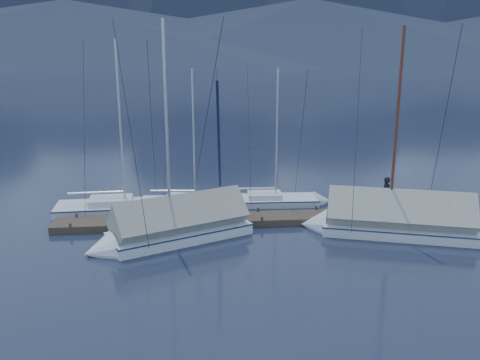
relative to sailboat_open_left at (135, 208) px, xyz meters
name	(u,v)px	position (x,y,z in m)	size (l,w,h in m)	color
ground	(244,238)	(5.34, -4.45, -0.17)	(1000.00, 1000.00, 0.00)	black
dock	(240,221)	(5.34, -2.45, -0.06)	(18.00, 1.50, 0.54)	#382D23
mooring_posts	(230,217)	(4.84, -2.45, 0.18)	(15.12, 1.52, 0.35)	#382D23
sailboat_open_left	(135,208)	(0.00, 0.00, 0.00)	(7.42, 3.16, 9.71)	silver
sailboat_open_mid	(203,204)	(3.60, 0.33, -0.03)	(6.29, 2.64, 8.12)	silver
sailboat_open_right	(283,201)	(8.04, 0.44, -0.03)	(6.21, 2.64, 8.13)	silver
sailboat_covered_near	(385,222)	(11.96, -4.45, 0.35)	(8.32, 4.72, 10.35)	silver
sailboat_covered_far	(167,230)	(1.87, -4.50, 0.34)	(7.76, 5.11, 10.52)	white
person	(387,194)	(12.84, -2.26, 1.05)	(0.65, 0.42, 1.77)	black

